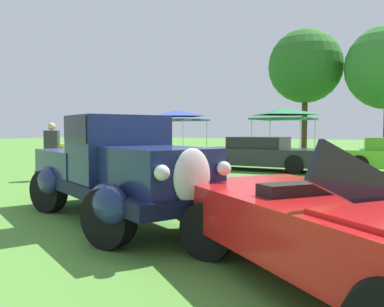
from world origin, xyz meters
The scene contains 10 objects.
ground_plane centered at (0.00, 0.00, 0.00)m, with size 120.00×120.00×0.00m, color #4C8433.
feature_pickup_truck centered at (-0.32, -0.14, 0.87)m, with size 4.72×3.10×1.70m.
neighbor_convertible centered at (3.50, -1.18, 0.58)m, with size 4.36×3.71×1.40m.
show_car_yellow centered at (-10.22, 8.68, 0.60)m, with size 4.07×1.95×1.22m.
show_car_charcoal centered at (-1.53, 8.86, 0.60)m, with size 4.64×1.91×1.22m.
spectator_between_cars centered at (-5.65, 2.84, 0.91)m, with size 0.47×0.42×1.69m.
spectator_by_row centered at (-6.09, 4.00, 0.91)m, with size 0.42×0.28×1.69m.
canopy_tent_left_field centered at (-10.08, 15.78, 2.42)m, with size 3.02×3.02×2.71m.
canopy_tent_center_field centered at (-3.59, 16.97, 2.42)m, with size 3.03×3.03×2.71m.
treeline_far_left centered at (-5.35, 26.64, 6.45)m, with size 5.74×5.74×9.34m.
Camera 1 is at (4.20, -4.95, 1.47)m, focal length 37.68 mm.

